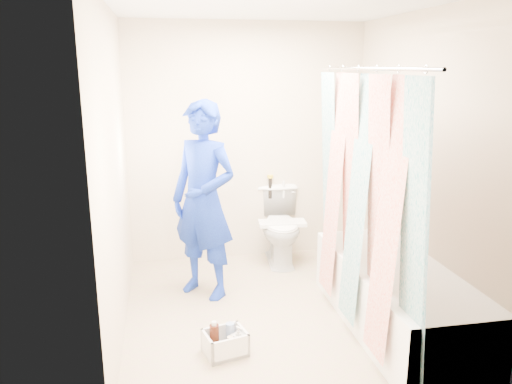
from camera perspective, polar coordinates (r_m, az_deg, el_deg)
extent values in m
plane|color=tan|center=(4.25, 2.14, -13.42)|extent=(2.60, 2.60, 0.00)
cube|color=silver|center=(3.79, 2.50, 20.75)|extent=(2.40, 2.60, 0.02)
cube|color=beige|center=(5.10, -0.99, 5.53)|extent=(2.40, 0.02, 2.40)
cube|color=beige|center=(2.63, 8.69, -2.93)|extent=(2.40, 0.02, 2.40)
cube|color=beige|center=(3.76, -15.82, 1.88)|extent=(0.02, 2.60, 2.40)
cube|color=beige|center=(4.27, 18.22, 3.13)|extent=(0.02, 2.60, 2.40)
cube|color=white|center=(4.04, 15.65, -11.50)|extent=(0.70, 1.75, 0.50)
cube|color=white|center=(3.96, 15.86, -8.76)|extent=(0.58, 1.63, 0.06)
cylinder|color=silver|center=(3.52, 12.57, 13.59)|extent=(0.02, 1.90, 0.02)
cube|color=white|center=(3.64, 11.79, -1.17)|extent=(0.06, 1.75, 1.80)
imported|color=white|center=(5.12, 2.80, -3.85)|extent=(0.49, 0.78, 0.76)
cube|color=white|center=(4.99, 3.02, -3.56)|extent=(0.48, 0.24, 0.04)
cylinder|color=black|center=(5.21, 1.63, 0.48)|extent=(0.04, 0.04, 0.22)
cylinder|color=gold|center=(5.18, 1.64, 1.79)|extent=(0.06, 0.06, 0.03)
cylinder|color=silver|center=(5.24, 3.17, 0.30)|extent=(0.03, 0.03, 0.18)
imported|color=navy|center=(4.27, -6.00, -1.00)|extent=(0.74, 0.72, 1.71)
cube|color=silver|center=(3.69, -3.52, -17.77)|extent=(0.33, 0.29, 0.03)
cube|color=silver|center=(3.62, -5.58, -17.24)|extent=(0.07, 0.22, 0.17)
cube|color=silver|center=(3.70, -1.55, -16.40)|extent=(0.07, 0.22, 0.17)
cube|color=silver|center=(3.57, -2.89, -17.61)|extent=(0.28, 0.09, 0.17)
cube|color=silver|center=(3.74, -4.14, -16.07)|extent=(0.28, 0.09, 0.17)
cylinder|color=#3D170C|center=(3.65, -4.78, -16.24)|extent=(0.07, 0.07, 0.19)
cylinder|color=silver|center=(3.70, -2.97, -15.92)|extent=(0.06, 0.06, 0.17)
cylinder|color=beige|center=(3.62, -2.96, -17.05)|extent=(0.04, 0.04, 0.12)
cylinder|color=#3D170C|center=(3.60, -4.21, -17.85)|extent=(0.06, 0.06, 0.06)
cylinder|color=gold|center=(3.59, -4.22, -17.39)|extent=(0.06, 0.06, 0.01)
imported|color=silver|center=(3.63, -2.02, -16.38)|extent=(0.11, 0.11, 0.18)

